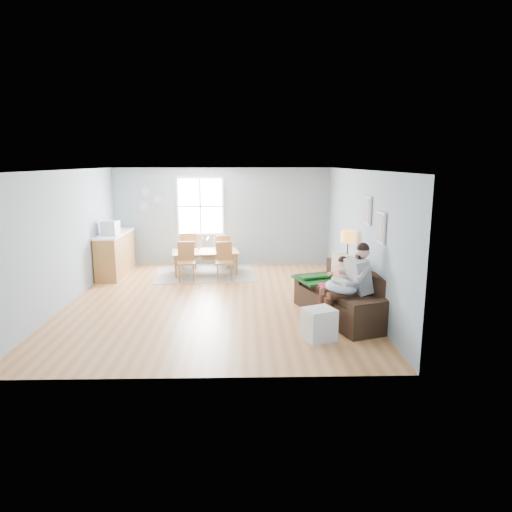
{
  "coord_description": "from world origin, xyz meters",
  "views": [
    {
      "loc": [
        0.64,
        -9.2,
        2.86
      ],
      "look_at": [
        0.85,
        -0.24,
        1.0
      ],
      "focal_mm": 32.0,
      "sensor_mm": 36.0,
      "label": 1
    }
  ],
  "objects_px": {
    "toddler": "(337,275)",
    "floor_lamp": "(348,242)",
    "chair_se": "(224,259)",
    "chair_ne": "(223,249)",
    "dining_table": "(206,263)",
    "father": "(350,281)",
    "chair_nw": "(188,248)",
    "storage_cube": "(319,324)",
    "baby_swing": "(208,258)",
    "monitor": "(110,228)",
    "counter": "(116,253)",
    "sofa": "(346,301)",
    "chair_sw": "(186,259)"
  },
  "relations": [
    {
      "from": "father",
      "to": "monitor",
      "type": "distance_m",
      "value": 6.22
    },
    {
      "from": "father",
      "to": "monitor",
      "type": "bearing_deg",
      "value": 146.5
    },
    {
      "from": "chair_sw",
      "to": "chair_ne",
      "type": "height_order",
      "value": "chair_sw"
    },
    {
      "from": "storage_cube",
      "to": "chair_sw",
      "type": "relative_size",
      "value": 0.63
    },
    {
      "from": "monitor",
      "to": "chair_se",
      "type": "bearing_deg",
      "value": -4.84
    },
    {
      "from": "father",
      "to": "counter",
      "type": "distance_m",
      "value": 6.43
    },
    {
      "from": "storage_cube",
      "to": "dining_table",
      "type": "distance_m",
      "value": 5.05
    },
    {
      "from": "chair_ne",
      "to": "storage_cube",
      "type": "bearing_deg",
      "value": -70.86
    },
    {
      "from": "chair_sw",
      "to": "counter",
      "type": "distance_m",
      "value": 2.02
    },
    {
      "from": "chair_se",
      "to": "counter",
      "type": "xyz_separation_m",
      "value": [
        -2.82,
        0.61,
        0.02
      ]
    },
    {
      "from": "floor_lamp",
      "to": "chair_se",
      "type": "relative_size",
      "value": 1.56
    },
    {
      "from": "storage_cube",
      "to": "chair_nw",
      "type": "distance_m",
      "value": 5.81
    },
    {
      "from": "father",
      "to": "counter",
      "type": "xyz_separation_m",
      "value": [
        -5.19,
        3.79,
        -0.23
      ]
    },
    {
      "from": "toddler",
      "to": "dining_table",
      "type": "height_order",
      "value": "toddler"
    },
    {
      "from": "dining_table",
      "to": "monitor",
      "type": "bearing_deg",
      "value": -179.83
    },
    {
      "from": "chair_nw",
      "to": "monitor",
      "type": "height_order",
      "value": "monitor"
    },
    {
      "from": "counter",
      "to": "dining_table",
      "type": "bearing_deg",
      "value": -0.31
    },
    {
      "from": "floor_lamp",
      "to": "dining_table",
      "type": "xyz_separation_m",
      "value": [
        -3.19,
        2.14,
        -0.9
      ]
    },
    {
      "from": "toddler",
      "to": "baby_swing",
      "type": "xyz_separation_m",
      "value": [
        -2.7,
        3.3,
        -0.35
      ]
    },
    {
      "from": "floor_lamp",
      "to": "baby_swing",
      "type": "distance_m",
      "value": 3.89
    },
    {
      "from": "storage_cube",
      "to": "chair_ne",
      "type": "xyz_separation_m",
      "value": [
        -1.81,
        5.21,
        0.25
      ]
    },
    {
      "from": "sofa",
      "to": "storage_cube",
      "type": "distance_m",
      "value": 1.3
    },
    {
      "from": "toddler",
      "to": "floor_lamp",
      "type": "bearing_deg",
      "value": 68.79
    },
    {
      "from": "monitor",
      "to": "storage_cube",
      "type": "bearing_deg",
      "value": -42.8
    },
    {
      "from": "sofa",
      "to": "dining_table",
      "type": "relative_size",
      "value": 1.42
    },
    {
      "from": "dining_table",
      "to": "chair_se",
      "type": "distance_m",
      "value": 0.82
    },
    {
      "from": "toddler",
      "to": "baby_swing",
      "type": "relative_size",
      "value": 0.97
    },
    {
      "from": "father",
      "to": "chair_ne",
      "type": "relative_size",
      "value": 1.61
    },
    {
      "from": "storage_cube",
      "to": "baby_swing",
      "type": "bearing_deg",
      "value": 115.3
    },
    {
      "from": "sofa",
      "to": "chair_ne",
      "type": "bearing_deg",
      "value": 121.22
    },
    {
      "from": "floor_lamp",
      "to": "chair_nw",
      "type": "distance_m",
      "value": 4.64
    },
    {
      "from": "baby_swing",
      "to": "dining_table",
      "type": "bearing_deg",
      "value": -152.07
    },
    {
      "from": "chair_sw",
      "to": "chair_se",
      "type": "relative_size",
      "value": 1.02
    },
    {
      "from": "dining_table",
      "to": "monitor",
      "type": "height_order",
      "value": "monitor"
    },
    {
      "from": "chair_ne",
      "to": "counter",
      "type": "relative_size",
      "value": 0.47
    },
    {
      "from": "father",
      "to": "monitor",
      "type": "relative_size",
      "value": 3.57
    },
    {
      "from": "floor_lamp",
      "to": "chair_nw",
      "type": "xyz_separation_m",
      "value": [
        -3.7,
        2.73,
        -0.62
      ]
    },
    {
      "from": "sofa",
      "to": "baby_swing",
      "type": "height_order",
      "value": "baby_swing"
    },
    {
      "from": "floor_lamp",
      "to": "chair_sw",
      "type": "bearing_deg",
      "value": 157.74
    },
    {
      "from": "toddler",
      "to": "floor_lamp",
      "type": "xyz_separation_m",
      "value": [
        0.44,
        1.12,
        0.43
      ]
    },
    {
      "from": "chair_se",
      "to": "monitor",
      "type": "xyz_separation_m",
      "value": [
        -2.81,
        0.24,
        0.73
      ]
    },
    {
      "from": "chair_sw",
      "to": "baby_swing",
      "type": "relative_size",
      "value": 1.02
    },
    {
      "from": "chair_nw",
      "to": "baby_swing",
      "type": "relative_size",
      "value": 1.07
    },
    {
      "from": "storage_cube",
      "to": "chair_sw",
      "type": "bearing_deg",
      "value": 124.24
    },
    {
      "from": "chair_se",
      "to": "chair_ne",
      "type": "distance_m",
      "value": 1.27
    },
    {
      "from": "storage_cube",
      "to": "chair_sw",
      "type": "xyz_separation_m",
      "value": [
        -2.63,
        3.86,
        0.28
      ]
    },
    {
      "from": "father",
      "to": "chair_nw",
      "type": "bearing_deg",
      "value": 127.8
    },
    {
      "from": "father",
      "to": "storage_cube",
      "type": "distance_m",
      "value": 1.13
    },
    {
      "from": "toddler",
      "to": "monitor",
      "type": "bearing_deg",
      "value": 150.03
    },
    {
      "from": "father",
      "to": "chair_nw",
      "type": "distance_m",
      "value": 5.53
    }
  ]
}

